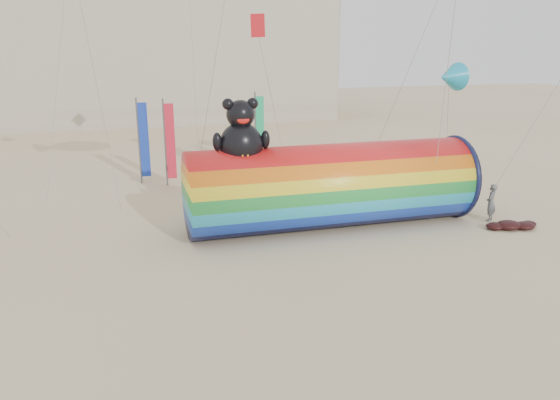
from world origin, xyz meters
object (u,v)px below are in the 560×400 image
object	(u,v)px
hotel_building	(45,23)
kite_handler	(491,203)
fabric_bundle	(512,225)
windsock_assembly	(331,184)

from	to	relation	value
hotel_building	kite_handler	world-z (taller)	hotel_building
kite_handler	fabric_bundle	bearing A→B (deg)	61.85
windsock_assembly	kite_handler	world-z (taller)	windsock_assembly
windsock_assembly	kite_handler	bearing A→B (deg)	-11.04
hotel_building	kite_handler	bearing A→B (deg)	-61.18
kite_handler	fabric_bundle	world-z (taller)	kite_handler
kite_handler	hotel_building	bearing A→B (deg)	-100.88
hotel_building	kite_handler	size ratio (longest dim) A/B	33.06
fabric_bundle	kite_handler	bearing A→B (deg)	101.55
hotel_building	fabric_bundle	xyz separation A→B (m)	(23.82, -44.10, -10.14)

